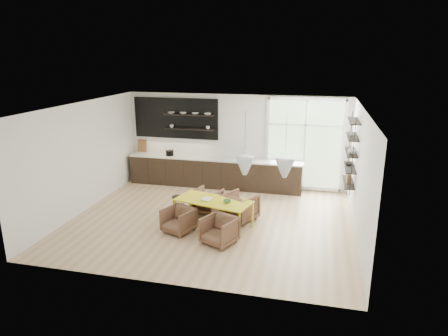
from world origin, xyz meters
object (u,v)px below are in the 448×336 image
(dining_table, at_px, (213,202))
(armchair_back_right, at_px, (240,207))
(armchair_front_left, at_px, (178,220))
(wire_stool, at_px, (179,202))
(armchair_front_right, at_px, (219,230))
(armchair_back_left, at_px, (207,201))

(dining_table, distance_m, armchair_back_right, 0.82)
(dining_table, bearing_deg, armchair_front_left, -128.79)
(dining_table, relative_size, wire_stool, 4.27)
(armchair_front_right, bearing_deg, armchair_front_left, -173.81)
(dining_table, bearing_deg, wire_stool, 166.90)
(armchair_back_left, bearing_deg, dining_table, 131.51)
(armchair_back_right, relative_size, armchair_front_right, 1.12)
(armchair_back_left, bearing_deg, wire_stool, 36.04)
(armchair_back_left, distance_m, armchair_front_left, 1.41)
(armchair_back_left, xyz_separation_m, wire_stool, (-0.72, -0.26, -0.02))
(armchair_back_left, distance_m, armchair_back_right, 1.00)
(armchair_front_left, bearing_deg, dining_table, 59.31)
(armchair_back_left, xyz_separation_m, armchair_back_right, (0.96, -0.30, 0.03))
(armchair_back_right, height_order, wire_stool, armchair_back_right)
(armchair_back_right, bearing_deg, armchair_front_right, 110.13)
(armchair_back_right, bearing_deg, armchair_back_left, 10.18)
(armchair_front_left, relative_size, wire_stool, 1.42)
(dining_table, relative_size, armchair_back_left, 2.82)
(dining_table, bearing_deg, armchair_back_left, 129.38)
(armchair_front_left, distance_m, armchair_front_right, 1.14)
(dining_table, distance_m, armchair_back_left, 0.97)
(dining_table, distance_m, armchair_front_left, 0.95)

